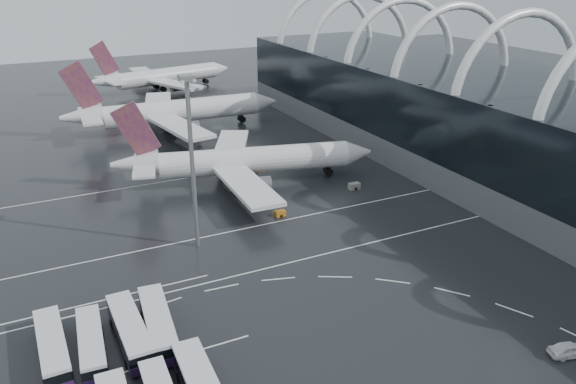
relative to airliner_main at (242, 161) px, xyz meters
name	(u,v)px	position (x,y,z in m)	size (l,w,h in m)	color
ground	(269,261)	(-8.64, -32.52, -4.59)	(420.00, 420.00, 0.00)	black
terminal	(485,117)	(52.93, -12.68, 6.28)	(42.00, 160.00, 34.90)	#505255
lane_marking_near	(274,266)	(-8.64, -34.52, -4.59)	(120.00, 0.25, 0.01)	silver
lane_marking_mid	(240,229)	(-8.64, -20.52, -4.59)	(120.00, 0.25, 0.01)	silver
lane_marking_far	(192,177)	(-8.64, 7.48, -4.59)	(120.00, 0.25, 0.01)	silver
bus_bay_line_south	(135,369)	(-32.64, -48.52, -4.59)	(28.00, 0.25, 0.01)	silver
bus_bay_line_north	(110,299)	(-32.64, -32.52, -4.59)	(28.00, 0.25, 0.01)	silver
airliner_main	(242,161)	(0.00, 0.00, 0.00)	(53.68, 46.38, 18.35)	silver
airliner_gate_b	(172,112)	(-2.89, 43.95, 0.49)	(58.42, 52.57, 20.31)	silver
airliner_gate_c	(161,77)	(7.22, 94.85, 0.11)	(52.56, 47.69, 18.82)	silver
bus_row_near_a	(53,347)	(-40.68, -42.80, -2.82)	(3.32, 13.13, 3.22)	#20133C
bus_row_near_b	(91,344)	(-36.53, -43.93, -2.93)	(3.72, 12.50, 3.03)	#20133C
bus_row_near_c	(130,331)	(-31.98, -43.60, -2.77)	(3.44, 13.56, 3.32)	#20133C
bus_row_near_d	(158,324)	(-28.60, -43.68, -2.76)	(4.31, 13.81, 3.34)	#20133C
van_curve_b	(570,349)	(13.99, -68.59, -3.73)	(2.04, 5.07, 1.73)	silver
floodlight_mast	(191,144)	(-17.05, -22.99, 12.87)	(2.13, 2.13, 27.76)	gray
gse_cart_belly_c	(280,213)	(-0.10, -18.54, -4.07)	(1.91, 1.13, 1.04)	#B36C17
gse_cart_belly_d	(354,186)	(18.96, -13.41, -3.97)	(2.29, 1.35, 1.25)	slate
gse_cart_belly_e	(260,181)	(2.93, -2.32, -4.06)	(1.95, 1.16, 1.07)	#B36C17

